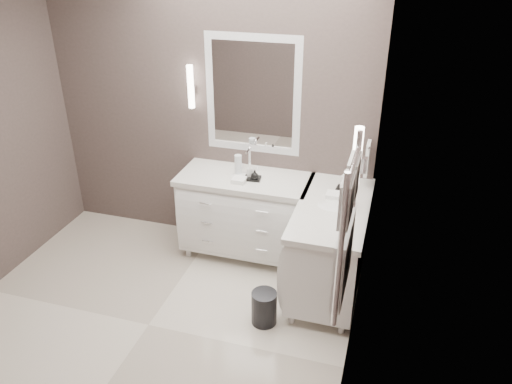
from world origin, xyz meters
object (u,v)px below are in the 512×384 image
(waste_bin, at_px, (264,308))
(vanity_back, at_px, (245,211))
(vanity_right, at_px, (330,243))
(towel_ladder, at_px, (345,236))

(waste_bin, bearing_deg, vanity_back, 116.14)
(waste_bin, bearing_deg, vanity_right, 54.31)
(vanity_right, xyz_separation_m, waste_bin, (-0.43, -0.59, -0.34))
(vanity_back, bearing_deg, vanity_right, -20.38)
(towel_ladder, bearing_deg, waste_bin, 132.57)
(towel_ladder, xyz_separation_m, waste_bin, (-0.65, 0.71, -1.25))
(vanity_right, relative_size, waste_bin, 4.23)
(vanity_back, relative_size, vanity_right, 1.00)
(towel_ladder, bearing_deg, vanity_back, 124.10)
(vanity_back, xyz_separation_m, towel_ladder, (1.10, -1.63, 0.91))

